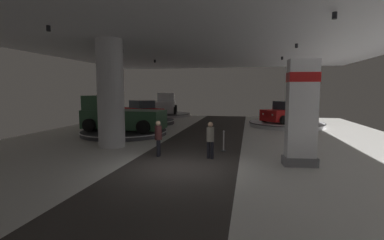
{
  "coord_description": "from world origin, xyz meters",
  "views": [
    {
      "loc": [
        2.55,
        -9.93,
        2.91
      ],
      "look_at": [
        -0.33,
        4.1,
        1.4
      ],
      "focal_mm": 26.07,
      "sensor_mm": 36.0,
      "label": 1
    }
  ],
  "objects_px": {
    "column_left": "(111,94)",
    "display_platform_far_left": "(143,122)",
    "display_car_far_right": "(287,113)",
    "display_platform_mid_left": "(124,132)",
    "brand_sign_pylon": "(302,112)",
    "display_car_far_left": "(143,111)",
    "display_platform_far_right": "(286,124)",
    "visitor_walking_far": "(210,138)",
    "pickup_truck_mid_left": "(120,116)",
    "visitor_walking_near": "(158,136)",
    "pickup_truck_deep_left": "(165,105)",
    "display_platform_deep_left": "(165,114)"
  },
  "relations": [
    {
      "from": "pickup_truck_mid_left",
      "to": "display_platform_mid_left",
      "type": "bearing_deg",
      "value": -1.9
    },
    {
      "from": "display_platform_deep_left",
      "to": "pickup_truck_mid_left",
      "type": "bearing_deg",
      "value": -85.72
    },
    {
      "from": "display_platform_far_left",
      "to": "display_car_far_left",
      "type": "relative_size",
      "value": 1.28
    },
    {
      "from": "display_platform_far_right",
      "to": "visitor_walking_far",
      "type": "distance_m",
      "value": 12.91
    },
    {
      "from": "display_car_far_left",
      "to": "brand_sign_pylon",
      "type": "bearing_deg",
      "value": -46.74
    },
    {
      "from": "visitor_walking_far",
      "to": "display_platform_far_left",
      "type": "bearing_deg",
      "value": 123.49
    },
    {
      "from": "pickup_truck_deep_left",
      "to": "display_platform_mid_left",
      "type": "bearing_deg",
      "value": -84.19
    },
    {
      "from": "display_platform_far_left",
      "to": "brand_sign_pylon",
      "type": "bearing_deg",
      "value": -46.75
    },
    {
      "from": "display_platform_far_right",
      "to": "pickup_truck_deep_left",
      "type": "relative_size",
      "value": 1.06
    },
    {
      "from": "display_platform_far_left",
      "to": "display_car_far_left",
      "type": "bearing_deg",
      "value": 140.69
    },
    {
      "from": "display_car_far_right",
      "to": "pickup_truck_deep_left",
      "type": "distance_m",
      "value": 14.45
    },
    {
      "from": "column_left",
      "to": "display_platform_mid_left",
      "type": "distance_m",
      "value": 4.78
    },
    {
      "from": "brand_sign_pylon",
      "to": "display_platform_far_left",
      "type": "relative_size",
      "value": 0.73
    },
    {
      "from": "column_left",
      "to": "pickup_truck_mid_left",
      "type": "relative_size",
      "value": 1.02
    },
    {
      "from": "column_left",
      "to": "display_platform_far_left",
      "type": "bearing_deg",
      "value": 102.49
    },
    {
      "from": "display_platform_far_left",
      "to": "display_platform_deep_left",
      "type": "height_order",
      "value": "display_platform_far_left"
    },
    {
      "from": "display_car_far_right",
      "to": "visitor_walking_near",
      "type": "height_order",
      "value": "display_car_far_right"
    },
    {
      "from": "display_platform_deep_left",
      "to": "display_platform_far_left",
      "type": "bearing_deg",
      "value": -88.0
    },
    {
      "from": "column_left",
      "to": "brand_sign_pylon",
      "type": "bearing_deg",
      "value": -12.3
    },
    {
      "from": "display_car_far_right",
      "to": "visitor_walking_near",
      "type": "xyz_separation_m",
      "value": [
        -6.93,
        -12.1,
        -0.21
      ]
    },
    {
      "from": "display_platform_mid_left",
      "to": "display_platform_far_right",
      "type": "bearing_deg",
      "value": 30.9
    },
    {
      "from": "display_platform_far_right",
      "to": "display_car_far_right",
      "type": "xyz_separation_m",
      "value": [
        0.02,
        0.02,
        0.92
      ]
    },
    {
      "from": "column_left",
      "to": "pickup_truck_mid_left",
      "type": "distance_m",
      "value": 4.4
    },
    {
      "from": "display_platform_mid_left",
      "to": "pickup_truck_mid_left",
      "type": "relative_size",
      "value": 1.06
    },
    {
      "from": "brand_sign_pylon",
      "to": "column_left",
      "type": "bearing_deg",
      "value": 167.7
    },
    {
      "from": "pickup_truck_mid_left",
      "to": "brand_sign_pylon",
      "type": "bearing_deg",
      "value": -29.23
    },
    {
      "from": "display_car_far_right",
      "to": "column_left",
      "type": "bearing_deg",
      "value": -133.56
    },
    {
      "from": "visitor_walking_near",
      "to": "display_platform_mid_left",
      "type": "bearing_deg",
      "value": 127.63
    },
    {
      "from": "display_platform_far_right",
      "to": "visitor_walking_far",
      "type": "relative_size",
      "value": 3.75
    },
    {
      "from": "brand_sign_pylon",
      "to": "display_car_far_left",
      "type": "distance_m",
      "value": 16.33
    },
    {
      "from": "display_car_far_right",
      "to": "visitor_walking_far",
      "type": "bearing_deg",
      "value": -110.91
    },
    {
      "from": "display_platform_far_left",
      "to": "display_platform_mid_left",
      "type": "distance_m",
      "value": 6.14
    },
    {
      "from": "display_platform_deep_left",
      "to": "pickup_truck_deep_left",
      "type": "bearing_deg",
      "value": 103.53
    },
    {
      "from": "display_car_far_left",
      "to": "pickup_truck_mid_left",
      "type": "relative_size",
      "value": 0.82
    },
    {
      "from": "column_left",
      "to": "display_platform_deep_left",
      "type": "relative_size",
      "value": 0.97
    },
    {
      "from": "display_car_far_right",
      "to": "display_platform_mid_left",
      "type": "relative_size",
      "value": 0.76
    },
    {
      "from": "display_platform_far_right",
      "to": "display_platform_far_left",
      "type": "xyz_separation_m",
      "value": [
        -12.17,
        -0.6,
        0.0
      ]
    },
    {
      "from": "pickup_truck_mid_left",
      "to": "display_platform_far_right",
      "type": "bearing_deg",
      "value": 30.15
    },
    {
      "from": "display_car_far_left",
      "to": "pickup_truck_deep_left",
      "type": "relative_size",
      "value": 0.78
    },
    {
      "from": "display_car_far_right",
      "to": "display_platform_deep_left",
      "type": "bearing_deg",
      "value": 151.05
    },
    {
      "from": "pickup_truck_mid_left",
      "to": "visitor_walking_near",
      "type": "xyz_separation_m",
      "value": [
        4.51,
        -5.45,
        -0.32
      ]
    },
    {
      "from": "display_car_far_right",
      "to": "visitor_walking_far",
      "type": "distance_m",
      "value": 12.92
    },
    {
      "from": "display_platform_far_right",
      "to": "pickup_truck_mid_left",
      "type": "xyz_separation_m",
      "value": [
        -11.41,
        -6.63,
        1.03
      ]
    },
    {
      "from": "display_car_far_right",
      "to": "pickup_truck_deep_left",
      "type": "relative_size",
      "value": 0.77
    },
    {
      "from": "display_platform_far_right",
      "to": "display_platform_mid_left",
      "type": "xyz_separation_m",
      "value": [
        -11.09,
        -6.64,
        -0.03
      ]
    },
    {
      "from": "display_car_far_right",
      "to": "display_platform_mid_left",
      "type": "bearing_deg",
      "value": -149.07
    },
    {
      "from": "pickup_truck_deep_left",
      "to": "column_left",
      "type": "bearing_deg",
      "value": -81.88
    },
    {
      "from": "pickup_truck_mid_left",
      "to": "visitor_walking_far",
      "type": "relative_size",
      "value": 3.38
    },
    {
      "from": "display_platform_deep_left",
      "to": "visitor_walking_near",
      "type": "relative_size",
      "value": 3.57
    },
    {
      "from": "display_car_far_right",
      "to": "visitor_walking_far",
      "type": "xyz_separation_m",
      "value": [
        -4.61,
        -12.07,
        -0.21
      ]
    }
  ]
}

